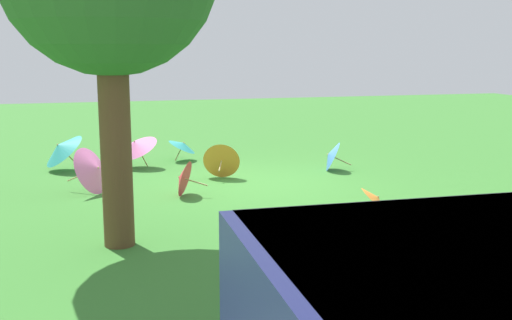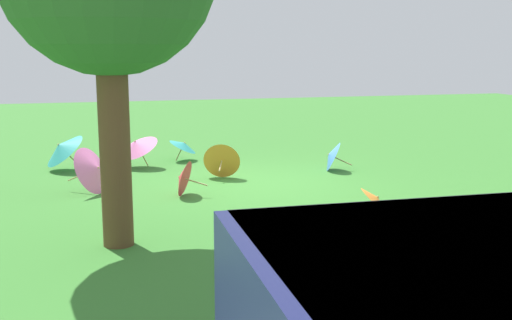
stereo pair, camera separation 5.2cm
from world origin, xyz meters
name	(u,v)px [view 1 (the left image)]	position (x,y,z in m)	size (l,w,h in m)	color
ground	(255,185)	(0.00, 0.00, 0.00)	(40.00, 40.00, 0.00)	#387A2D
parasol_pink_0	(94,169)	(2.96, -0.09, 0.44)	(0.94, 1.03, 0.89)	tan
parasol_blue_1	(330,156)	(-1.93, -0.93, 0.33)	(0.72, 0.75, 0.65)	tan
parasol_purple_1	(501,219)	(-2.05, 4.56, 0.42)	(1.09, 1.06, 0.75)	tan
parasol_orange_0	(222,159)	(0.46, -0.83, 0.38)	(0.82, 0.75, 0.75)	tan
parasol_red_1	(182,178)	(1.48, 0.53, 0.33)	(0.69, 0.70, 0.66)	tan
parasol_orange_2	(376,199)	(-1.28, 2.56, 0.25)	(0.63, 0.69, 0.48)	tan
parasol_teal_0	(61,148)	(3.61, -2.38, 0.50)	(1.09, 1.15, 0.88)	tan
parasol_teal_2	(183,145)	(0.93, -2.93, 0.37)	(0.79, 0.80, 0.57)	tan
parasol_pink_1	(136,145)	(2.04, -2.32, 0.51)	(1.20, 1.21, 0.81)	tan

